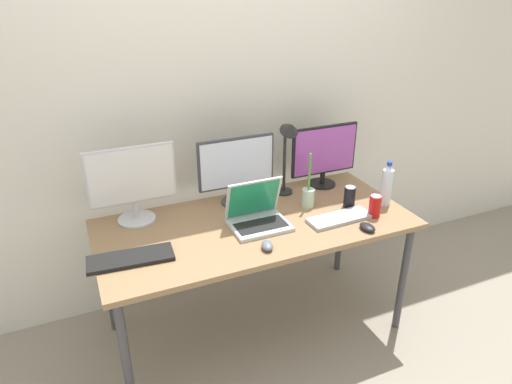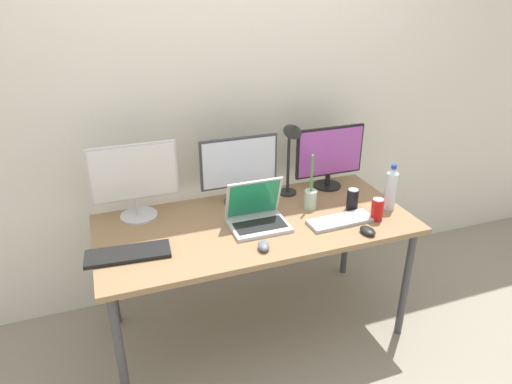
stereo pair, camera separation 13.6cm
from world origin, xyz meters
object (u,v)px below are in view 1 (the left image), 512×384
(bamboo_vase, at_px, (308,196))
(desk_lamp, at_px, (288,143))
(work_desk, at_px, (256,231))
(monitor_center, at_px, (237,168))
(mouse_by_laptop, at_px, (267,246))
(keyboard_main, at_px, (131,258))
(soda_can_near_keyboard, at_px, (375,206))
(water_bottle, at_px, (387,185))
(soda_can_by_laptop, at_px, (350,197))
(monitor_right, at_px, (324,154))
(keyboard_aux, at_px, (340,218))
(mouse_by_keyboard, at_px, (367,227))
(laptop_silver, at_px, (257,215))
(monitor_left, at_px, (132,182))

(bamboo_vase, distance_m, desk_lamp, 0.33)
(work_desk, xyz_separation_m, desk_lamp, (0.30, 0.23, 0.39))
(work_desk, bearing_deg, bamboo_vase, 7.98)
(monitor_center, xyz_separation_m, mouse_by_laptop, (-0.05, -0.53, -0.20))
(keyboard_main, xyz_separation_m, soda_can_near_keyboard, (1.32, -0.10, 0.05))
(water_bottle, distance_m, soda_can_near_keyboard, 0.18)
(soda_can_by_laptop, height_order, desk_lamp, desk_lamp)
(monitor_right, bearing_deg, soda_can_near_keyboard, -84.56)
(monitor_center, bearing_deg, bamboo_vase, -30.01)
(keyboard_aux, height_order, mouse_by_keyboard, mouse_by_keyboard)
(work_desk, xyz_separation_m, monitor_center, (-0.01, 0.26, 0.28))
(keyboard_main, bearing_deg, keyboard_aux, 1.65)
(monitor_center, bearing_deg, monitor_right, 2.16)
(laptop_silver, distance_m, bamboo_vase, 0.36)
(bamboo_vase, bearing_deg, monitor_right, 44.43)
(work_desk, bearing_deg, monitor_center, 92.17)
(monitor_right, bearing_deg, mouse_by_keyboard, -97.68)
(monitor_center, bearing_deg, work_desk, -87.83)
(monitor_right, bearing_deg, monitor_left, -179.89)
(keyboard_main, height_order, mouse_by_laptop, mouse_by_laptop)
(bamboo_vase, bearing_deg, monitor_center, 149.99)
(water_bottle, relative_size, soda_can_by_laptop, 2.13)
(mouse_by_keyboard, relative_size, water_bottle, 0.38)
(keyboard_main, relative_size, soda_can_by_laptop, 3.17)
(monitor_center, distance_m, soda_can_by_laptop, 0.67)
(keyboard_main, distance_m, mouse_by_laptop, 0.65)
(monitor_center, height_order, mouse_by_laptop, monitor_center)
(monitor_left, bearing_deg, monitor_center, -1.98)
(work_desk, xyz_separation_m, soda_can_near_keyboard, (0.63, -0.20, 0.12))
(work_desk, height_order, laptop_silver, laptop_silver)
(laptop_silver, relative_size, keyboard_aux, 0.84)
(monitor_right, height_order, soda_can_by_laptop, monitor_right)
(work_desk, relative_size, laptop_silver, 5.55)
(monitor_left, xyz_separation_m, keyboard_main, (-0.10, -0.38, -0.22))
(water_bottle, bearing_deg, keyboard_aux, -170.77)
(work_desk, relative_size, soda_can_by_laptop, 13.57)
(monitor_center, bearing_deg, mouse_by_laptop, -95.21)
(keyboard_aux, xyz_separation_m, mouse_by_keyboard, (0.07, -0.15, 0.01))
(mouse_by_laptop, height_order, bamboo_vase, bamboo_vase)
(mouse_by_keyboard, height_order, mouse_by_laptop, mouse_by_laptop)
(keyboard_main, height_order, mouse_by_keyboard, mouse_by_keyboard)
(monitor_left, relative_size, soda_can_by_laptop, 3.70)
(monitor_left, xyz_separation_m, mouse_by_keyboard, (1.10, -0.59, -0.22))
(keyboard_main, xyz_separation_m, desk_lamp, (1.00, 0.34, 0.33))
(monitor_left, distance_m, bamboo_vase, 0.98)
(monitor_left, xyz_separation_m, water_bottle, (1.37, -0.38, -0.11))
(monitor_left, height_order, laptop_silver, monitor_left)
(keyboard_main, distance_m, bamboo_vase, 1.05)
(keyboard_main, height_order, bamboo_vase, bamboo_vase)
(monitor_center, distance_m, bamboo_vase, 0.44)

